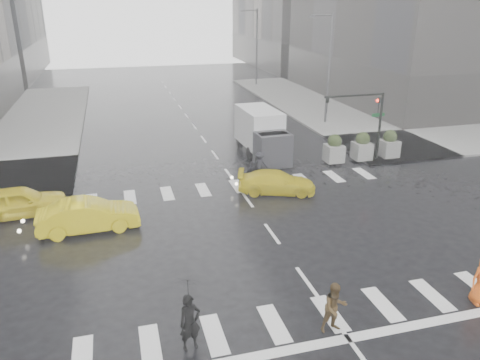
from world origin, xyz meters
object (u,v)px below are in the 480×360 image
object	(u,v)px
pedestrian_brown	(335,308)
box_truck	(262,133)
taxi_mid	(88,215)
taxi_front	(19,202)
traffic_signal_pole	(367,113)

from	to	relation	value
pedestrian_brown	box_truck	distance (m)	17.90
taxi_mid	box_truck	distance (m)	13.74
pedestrian_brown	taxi_front	world-z (taller)	pedestrian_brown
pedestrian_brown	taxi_front	size ratio (longest dim) A/B	0.39
traffic_signal_pole	box_truck	distance (m)	6.80
traffic_signal_pole	pedestrian_brown	size ratio (longest dim) A/B	2.62
traffic_signal_pole	box_truck	world-z (taller)	traffic_signal_pole
pedestrian_brown	taxi_front	distance (m)	16.14
taxi_front	taxi_mid	xyz separation A→B (m)	(3.29, -2.47, -0.01)
taxi_front	box_truck	world-z (taller)	box_truck
pedestrian_brown	taxi_front	bearing A→B (deg)	129.51
traffic_signal_pole	box_truck	bearing A→B (deg)	155.20
taxi_front	taxi_mid	size ratio (longest dim) A/B	0.98
traffic_signal_pole	taxi_mid	size ratio (longest dim) A/B	1.00
taxi_front	pedestrian_brown	bearing A→B (deg)	-142.06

